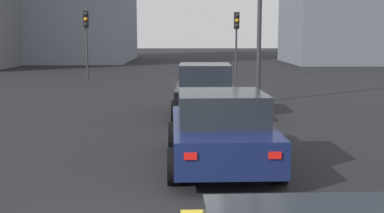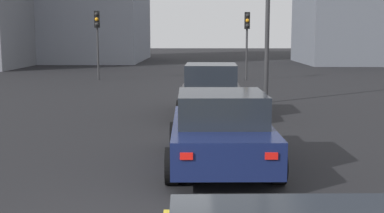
{
  "view_description": "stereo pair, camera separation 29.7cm",
  "coord_description": "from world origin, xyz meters",
  "px_view_note": "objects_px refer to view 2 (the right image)",
  "views": [
    {
      "loc": [
        -6.19,
        -0.81,
        2.56
      ],
      "look_at": [
        3.35,
        -0.97,
        1.17
      ],
      "focal_mm": 47.13,
      "sensor_mm": 36.0,
      "label": 1
    },
    {
      "loc": [
        -6.19,
        -1.1,
        2.56
      ],
      "look_at": [
        3.35,
        -0.97,
        1.17
      ],
      "focal_mm": 47.13,
      "sensor_mm": 36.0,
      "label": 2
    }
  ],
  "objects_px": {
    "car_navy_left_second": "(221,130)",
    "traffic_light_near_right": "(97,30)",
    "traffic_light_near_left": "(247,31)",
    "car_black_left_lead": "(211,91)"
  },
  "relations": [
    {
      "from": "car_navy_left_second",
      "to": "traffic_light_near_left",
      "type": "xyz_separation_m",
      "value": [
        18.0,
        -2.17,
        1.95
      ]
    },
    {
      "from": "traffic_light_near_left",
      "to": "traffic_light_near_right",
      "type": "bearing_deg",
      "value": -91.37
    },
    {
      "from": "car_navy_left_second",
      "to": "traffic_light_near_left",
      "type": "distance_m",
      "value": 18.23
    },
    {
      "from": "car_navy_left_second",
      "to": "traffic_light_near_right",
      "type": "relative_size",
      "value": 1.09
    },
    {
      "from": "car_black_left_lead",
      "to": "traffic_light_near_right",
      "type": "bearing_deg",
      "value": 27.84
    },
    {
      "from": "car_navy_left_second",
      "to": "traffic_light_near_right",
      "type": "height_order",
      "value": "traffic_light_near_right"
    },
    {
      "from": "car_navy_left_second",
      "to": "traffic_light_near_right",
      "type": "distance_m",
      "value": 19.13
    },
    {
      "from": "car_navy_left_second",
      "to": "traffic_light_near_left",
      "type": "bearing_deg",
      "value": -8.21
    },
    {
      "from": "car_black_left_lead",
      "to": "car_navy_left_second",
      "type": "relative_size",
      "value": 1.08
    },
    {
      "from": "car_navy_left_second",
      "to": "traffic_light_near_right",
      "type": "xyz_separation_m",
      "value": [
        18.07,
        5.97,
        2.0
      ]
    }
  ]
}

